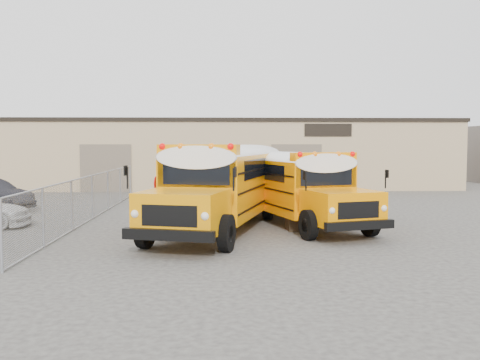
{
  "coord_description": "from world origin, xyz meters",
  "views": [
    {
      "loc": [
        -0.79,
        -18.72,
        3.1
      ],
      "look_at": [
        -0.02,
        2.69,
        1.6
      ],
      "focal_mm": 40.0,
      "sensor_mm": 36.0,
      "label": 1
    }
  ],
  "objects": [
    {
      "name": "ground",
      "position": [
        0.0,
        0.0,
        0.0
      ],
      "size": [
        120.0,
        120.0,
        0.0
      ],
      "primitive_type": "plane",
      "color": "#3B3836",
      "rests_on": "ground"
    },
    {
      "name": "warehouse",
      "position": [
        -0.0,
        19.99,
        2.37
      ],
      "size": [
        30.2,
        10.2,
        4.67
      ],
      "color": "tan",
      "rests_on": "ground"
    },
    {
      "name": "chainlink_fence",
      "position": [
        -6.0,
        3.0,
        0.9
      ],
      "size": [
        0.07,
        18.07,
        1.81
      ],
      "color": "#94979D",
      "rests_on": "ground"
    },
    {
      "name": "school_bus_left",
      "position": [
        1.04,
        6.96,
        1.79
      ],
      "size": [
        5.27,
        10.85,
        3.09
      ],
      "color": "orange",
      "rests_on": "ground"
    },
    {
      "name": "school_bus_right",
      "position": [
        0.26,
        7.68,
        1.62
      ],
      "size": [
        4.96,
        9.85,
        2.8
      ],
      "color": "#FF8D00",
      "rests_on": "ground"
    },
    {
      "name": "tarp_bundle",
      "position": [
        1.98,
        -0.05,
        0.66
      ],
      "size": [
        0.95,
        0.95,
        1.29
      ],
      "color": "black",
      "rests_on": "ground"
    }
  ]
}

